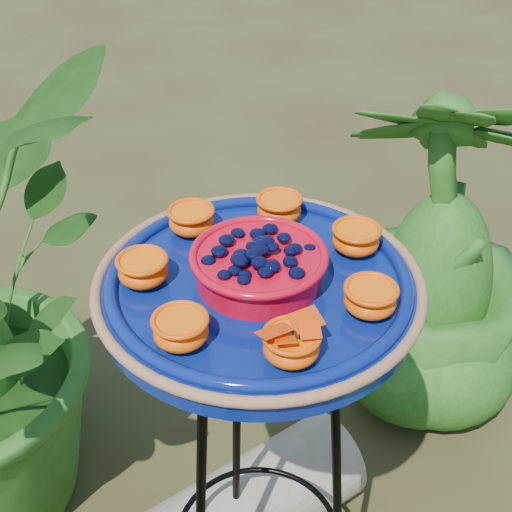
% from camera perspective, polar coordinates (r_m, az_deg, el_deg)
% --- Properties ---
extents(tripod_stand, '(0.36, 0.36, 0.85)m').
position_cam_1_polar(tripod_stand, '(1.23, 0.18, -15.92)').
color(tripod_stand, black).
rests_on(tripod_stand, ground).
extents(feeder_dish, '(0.50, 0.50, 0.10)m').
position_cam_1_polar(feeder_dish, '(0.97, 0.22, -2.08)').
color(feeder_dish, navy).
rests_on(feeder_dish, tripod_stand).
extents(shrub_back_right, '(0.71, 0.71, 0.91)m').
position_cam_1_polar(shrub_back_right, '(1.85, 14.63, 0.62)').
color(shrub_back_right, '#1F4D14').
rests_on(shrub_back_right, ground).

